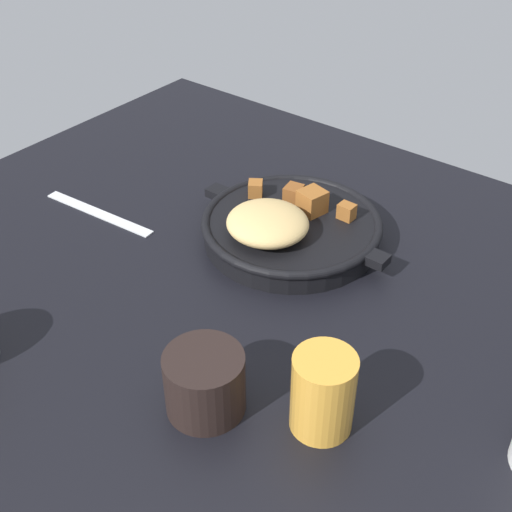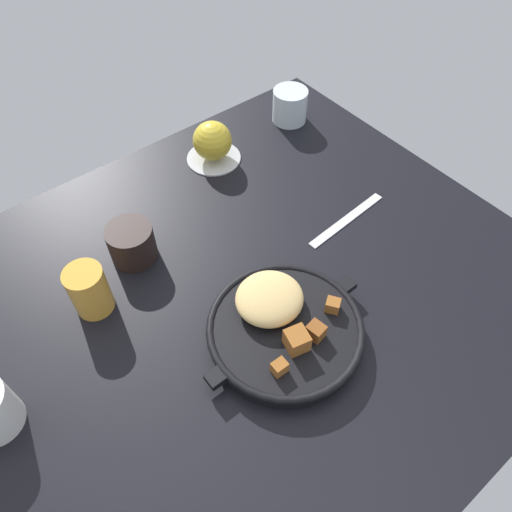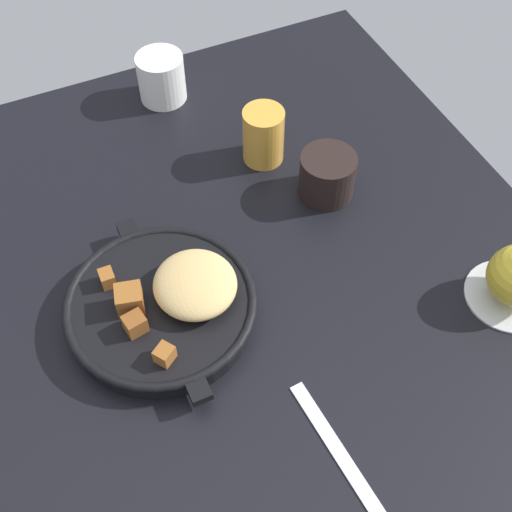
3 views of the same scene
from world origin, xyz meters
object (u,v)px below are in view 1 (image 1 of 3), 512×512
at_px(cast_iron_skillet, 289,227).
at_px(coffee_mug_dark, 205,383).
at_px(juice_glass_amber, 323,393).
at_px(butter_knife, 99,213).

bearing_deg(cast_iron_skillet, coffee_mug_dark, 109.70).
bearing_deg(juice_glass_amber, coffee_mug_dark, 27.00).
relative_size(cast_iron_skillet, coffee_mug_dark, 3.55).
height_order(cast_iron_skillet, juice_glass_amber, juice_glass_amber).
bearing_deg(coffee_mug_dark, juice_glass_amber, -153.00).
height_order(butter_knife, coffee_mug_dark, coffee_mug_dark).
height_order(cast_iron_skillet, coffee_mug_dark, same).
bearing_deg(juice_glass_amber, cast_iron_skillet, -48.47).
distance_m(cast_iron_skillet, butter_knife, 0.27).
bearing_deg(cast_iron_skillet, butter_knife, 23.72).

